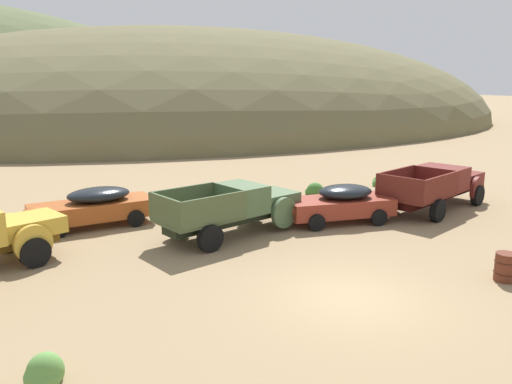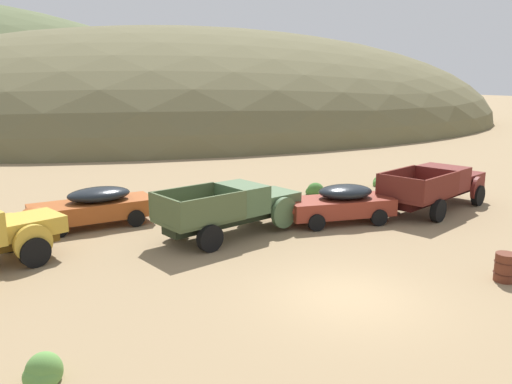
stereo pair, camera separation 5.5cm
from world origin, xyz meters
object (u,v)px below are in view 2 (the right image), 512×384
at_px(truck_weathered_green, 238,207).
at_px(truck_oxblood, 440,186).
at_px(car_oxide_orange, 89,207).
at_px(car_rust_red, 336,203).
at_px(oil_drum_spare, 505,267).

bearing_deg(truck_weathered_green, truck_oxblood, -16.57).
distance_m(car_oxide_orange, car_rust_red, 9.94).
relative_size(car_oxide_orange, truck_oxblood, 0.75).
xyz_separation_m(car_oxide_orange, truck_weathered_green, (4.99, -3.35, 0.21)).
relative_size(truck_weathered_green, car_rust_red, 1.26).
xyz_separation_m(truck_weathered_green, car_rust_red, (4.21, -0.39, -0.21)).
distance_m(car_oxide_orange, oil_drum_spare, 14.99).
height_order(truck_weathered_green, oil_drum_spare, truck_weathered_green).
bearing_deg(truck_weathered_green, oil_drum_spare, -71.23).
xyz_separation_m(truck_weathered_green, truck_oxblood, (9.97, -0.31, -0.01)).
bearing_deg(car_oxide_orange, truck_weathered_green, 141.63).
bearing_deg(truck_weathered_green, car_rust_red, -20.06).
bearing_deg(oil_drum_spare, car_oxide_orange, 132.39).
relative_size(truck_weathered_green, truck_oxblood, 0.89).
bearing_deg(truck_oxblood, car_oxide_orange, 147.41).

